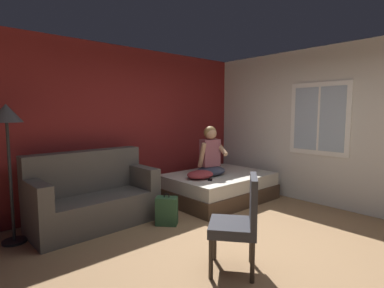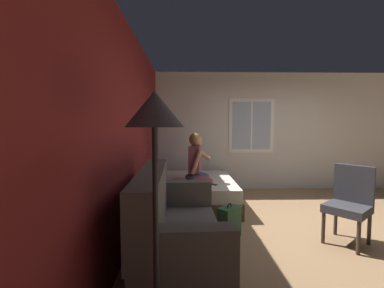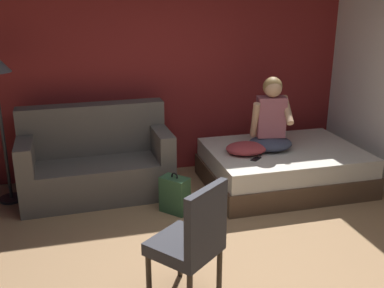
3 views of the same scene
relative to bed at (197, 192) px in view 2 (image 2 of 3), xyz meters
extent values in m
plane|color=#93704C|center=(-1.29, -1.70, -0.24)|extent=(40.00, 40.00, 0.00)
cube|color=maroon|center=(-1.29, 0.98, 1.11)|extent=(9.81, 0.16, 2.70)
cube|color=silver|center=(1.19, -1.70, 1.11)|extent=(0.16, 6.59, 2.70)
cube|color=white|center=(1.10, -1.30, 1.25)|extent=(0.02, 1.04, 1.24)
cube|color=#9EB2C6|center=(1.09, -1.30, 1.25)|extent=(0.01, 0.88, 1.08)
cube|color=white|center=(1.09, -1.30, 1.25)|extent=(0.01, 0.04, 1.08)
cube|color=#4C3828|center=(0.00, 0.00, -0.11)|extent=(1.87, 1.39, 0.26)
cube|color=beige|center=(0.00, 0.00, 0.13)|extent=(1.82, 1.35, 0.22)
cube|color=#514C47|center=(-2.23, 0.26, -0.02)|extent=(1.72, 0.85, 0.44)
cube|color=#514C47|center=(-2.24, 0.56, 0.50)|extent=(1.71, 0.29, 0.60)
cube|color=#514C47|center=(-2.99, 0.24, 0.36)|extent=(0.20, 0.81, 0.32)
cube|color=#514C47|center=(-1.47, 0.29, 0.36)|extent=(0.20, 0.81, 0.32)
cylinder|color=#382D23|center=(-1.66, -1.53, -0.04)|extent=(0.04, 0.04, 0.40)
cylinder|color=#382D23|center=(-1.97, -1.77, -0.04)|extent=(0.04, 0.04, 0.40)
cylinder|color=#382D23|center=(-1.42, -1.83, -0.04)|extent=(0.04, 0.04, 0.40)
cylinder|color=#382D23|center=(-1.72, -2.08, -0.04)|extent=(0.04, 0.04, 0.40)
cube|color=#333338|center=(-1.69, -1.80, 0.21)|extent=(0.65, 0.65, 0.10)
cube|color=#333338|center=(-1.57, -1.96, 0.50)|extent=(0.40, 0.34, 0.48)
ellipsoid|color=#383D51|center=(-0.19, 0.01, 0.32)|extent=(0.59, 0.53, 0.16)
cube|color=#8C4C56|center=(-0.18, 0.05, 0.64)|extent=(0.36, 0.26, 0.48)
cylinder|color=tan|center=(-0.38, 0.03, 0.62)|extent=(0.12, 0.22, 0.44)
cylinder|color=tan|center=(-0.03, -0.07, 0.74)|extent=(0.15, 0.38, 0.29)
sphere|color=tan|center=(-0.18, 0.03, 0.99)|extent=(0.21, 0.21, 0.21)
ellipsoid|color=olive|center=(-0.18, 0.05, 1.00)|extent=(0.26, 0.26, 0.23)
cube|color=#2D5133|center=(-1.45, -0.37, -0.04)|extent=(0.34, 0.34, 0.40)
cube|color=#2D5133|center=(-1.36, -0.29, -0.13)|extent=(0.20, 0.21, 0.18)
torus|color=black|center=(-1.45, -0.37, 0.18)|extent=(0.07, 0.07, 0.09)
ellipsoid|color=#993338|center=(-0.52, -0.07, 0.31)|extent=(0.52, 0.42, 0.14)
cube|color=black|center=(-0.47, -0.26, 0.25)|extent=(0.15, 0.14, 0.01)
cylinder|color=black|center=(-3.21, 0.40, 0.52)|extent=(0.04, 0.04, 1.45)
cone|color=#4C4C51|center=(-3.21, 0.40, 1.35)|extent=(0.36, 0.36, 0.22)
camera|label=1|loc=(-3.91, -3.70, 1.36)|focal=28.00mm
camera|label=2|loc=(-4.78, 0.21, 1.25)|focal=24.00mm
camera|label=3|loc=(-2.40, -4.70, 2.03)|focal=42.00mm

